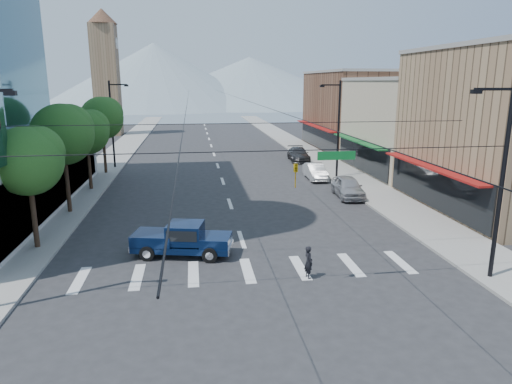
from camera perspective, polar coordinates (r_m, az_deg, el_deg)
ground at (r=21.05m, az=-0.01°, el=-11.39°), size 160.00×160.00×0.00m
sidewalk_left at (r=60.27m, az=-16.87°, el=4.64°), size 4.00×120.00×0.15m
sidewalk_right at (r=61.32m, az=5.95°, el=5.30°), size 4.00×120.00×0.15m
shop_mid at (r=48.70m, az=19.96°, el=7.65°), size 12.00×14.00×9.00m
shop_far at (r=63.21m, az=13.22°, el=9.76°), size 12.00×18.00×10.00m
clock_tower at (r=82.08m, az=-18.27°, el=14.21°), size 4.80×4.80×20.40m
mountain_left at (r=169.35m, az=-12.54°, el=14.05°), size 80.00×80.00×22.00m
mountain_right at (r=180.31m, az=-0.79°, el=13.69°), size 90.00×90.00×18.00m
tree_near at (r=26.65m, az=-26.37°, el=3.78°), size 3.65×3.64×6.71m
tree_midnear at (r=33.24m, az=-22.79°, el=6.87°), size 4.09×4.09×7.52m
tree_midfar at (r=40.07m, az=-20.24°, el=7.21°), size 3.65×3.64×6.71m
tree_far at (r=46.87m, az=-18.55°, el=8.90°), size 4.09×4.09×7.52m
signal_rig at (r=18.60m, az=1.00°, el=0.39°), size 21.80×0.20×9.00m
lamp_pole_nw at (r=49.70m, az=-17.44°, el=8.46°), size 2.00×0.25×9.00m
lamp_pole_ne at (r=43.18m, az=10.12°, el=8.17°), size 2.00×0.25×9.00m
pickup_truck at (r=24.26m, az=-9.27°, el=-5.78°), size 5.44×2.90×1.75m
pedestrian at (r=21.46m, az=6.58°, el=-8.71°), size 0.48×0.63×1.56m
parked_car_near at (r=36.66m, az=11.42°, el=0.62°), size 2.26×4.90×1.63m
parked_car_mid at (r=42.89m, az=7.43°, el=2.54°), size 1.64×4.46×1.46m
parked_car_far at (r=52.74m, az=5.34°, el=4.70°), size 2.45×5.34×1.51m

